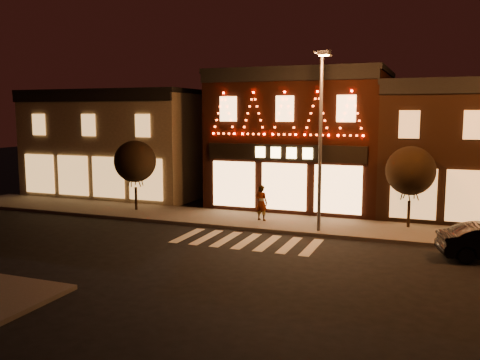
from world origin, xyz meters
The scene contains 9 objects.
ground centered at (0.00, 0.00, 0.00)m, with size 120.00×120.00×0.00m, color black.
sidewalk_far centered at (2.00, 8.00, 0.07)m, with size 44.00×4.00×0.15m, color #47423D.
building_left centered at (-13.00, 13.99, 3.66)m, with size 12.20×8.28×7.30m.
building_pulp centered at (0.00, 13.98, 4.16)m, with size 10.20×8.34×8.30m.
building_right_a centered at (9.50, 13.99, 3.76)m, with size 9.20×8.28×7.50m.
streetlamp_mid centered at (2.77, 6.41, 5.05)m, with size 0.80×1.91×8.35m.
tree_left centered at (-8.44, 8.12, 2.98)m, with size 2.42×2.42×4.05m.
tree_right centered at (6.70, 8.99, 2.96)m, with size 2.40×2.40×4.01m.
pedestrian centered at (-0.62, 7.90, 1.09)m, with size 0.68×0.45×1.88m, color gray.
Camera 1 is at (7.87, -17.29, 5.77)m, focal length 38.42 mm.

